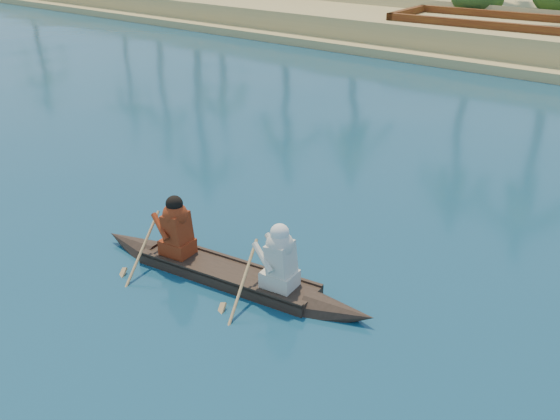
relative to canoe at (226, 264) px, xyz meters
The scene contains 2 objects.
canoe is the anchor object (origin of this frame).
barge_mid 21.49m from the canoe, 97.70° to the left, with size 11.62×4.60×1.90m.
Camera 1 is at (9.30, -1.32, 5.30)m, focal length 40.00 mm.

